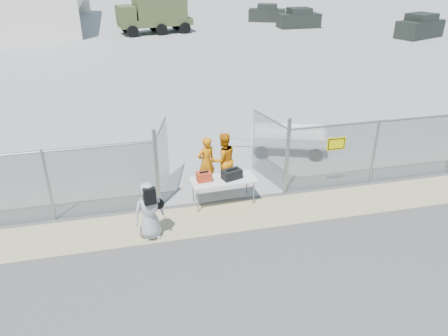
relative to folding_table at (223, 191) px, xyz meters
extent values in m
plane|color=#454242|center=(0.07, -1.82, -0.41)|extent=(160.00, 160.00, 0.00)
cube|color=#989897|center=(0.07, 40.18, -0.41)|extent=(160.00, 80.00, 0.01)
cube|color=tan|center=(0.07, -0.82, -0.41)|extent=(44.00, 1.60, 0.01)
cube|color=red|center=(-0.58, 0.02, 0.55)|extent=(0.45, 0.32, 0.27)
cube|color=black|center=(0.26, -0.02, 0.55)|extent=(0.65, 0.49, 0.28)
imported|color=orange|center=(-0.29, 1.15, 0.46)|extent=(0.75, 0.63, 1.74)
imported|color=orange|center=(0.27, 1.14, 0.50)|extent=(1.03, 0.88, 1.83)
imported|color=#A7A6AA|center=(-2.30, -1.29, 0.41)|extent=(0.89, 0.67, 1.66)
camera|label=1|loc=(-2.59, -11.23, 6.55)|focal=35.00mm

